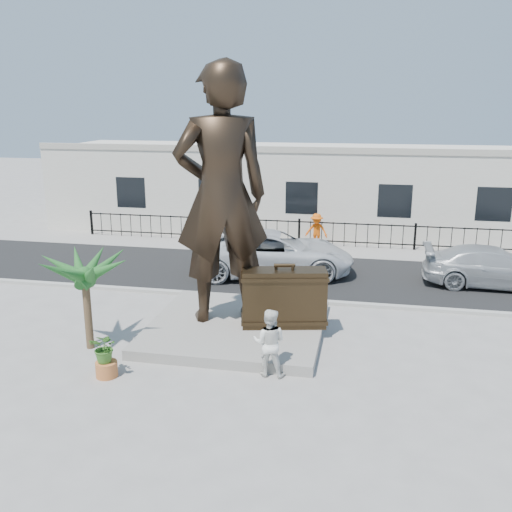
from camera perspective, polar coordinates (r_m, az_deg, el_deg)
The scene contains 16 objects.
ground at distance 16.22m, azimuth -1.40°, elevation -9.71°, with size 100.00×100.00×0.00m, color #9E9991.
street at distance 23.59m, azimuth 2.86°, elevation -1.62°, with size 40.00×7.00×0.01m, color black.
curb at distance 20.29m, azimuth 1.39°, elevation -4.29°, with size 40.00×0.25×0.12m, color #A5A399.
far_sidewalk at distance 27.40m, azimuth 4.10°, elevation 0.77°, with size 40.00×2.50×0.02m, color #9E9991.
plinth at distance 17.60m, azimuth -1.93°, elevation -7.11°, with size 5.20×5.20×0.30m, color gray.
fence at distance 28.04m, azimuth 4.33°, elevation 2.34°, with size 22.00×0.10×1.20m, color black.
building at distance 31.85m, azimuth 5.33°, elevation 6.80°, with size 28.00×7.00×4.40m, color silver.
statue at distance 16.94m, azimuth -3.48°, elevation 6.06°, with size 2.80×1.84×7.69m, color black.
suitcase at distance 17.04m, azimuth 2.82°, elevation -4.20°, with size 2.48×0.79×1.75m, color #2E2113.
tourist at distance 14.69m, azimuth 1.34°, elevation -8.65°, with size 0.87×0.68×1.79m, color white.
car_white at distance 23.04m, azimuth 1.75°, elevation 0.31°, with size 2.97×6.43×1.79m, color silver.
car_silver at distance 23.39m, azimuth 22.62°, elevation -1.03°, with size 2.10×5.16×1.50m, color #A3A6A8.
worker at distance 27.39m, azimuth 6.07°, elevation 2.53°, with size 1.07×0.62×1.66m, color #E95A0C.
palm_tree at distance 17.23m, azimuth -16.20°, elevation -8.79°, with size 1.80×1.80×3.20m, color #1D521E, non-canonical shape.
planter at distance 15.38m, azimuth -14.71°, elevation -10.88°, with size 0.56×0.56×0.40m, color #BD6732.
shrub at distance 15.13m, azimuth -14.86°, elevation -8.85°, with size 0.71×0.62×0.79m, color #386C23.
Camera 1 is at (3.27, -14.34, 6.84)m, focal length 40.00 mm.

